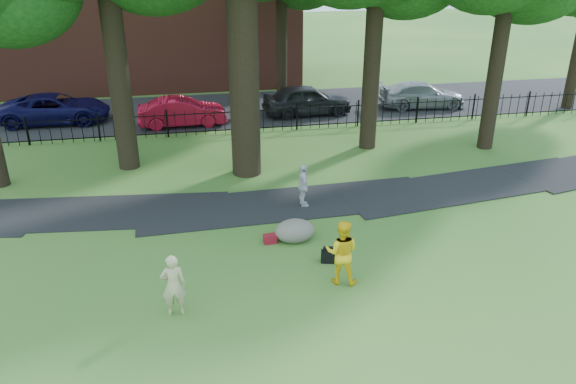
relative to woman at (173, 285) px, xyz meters
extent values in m
plane|color=#2C5E21|center=(2.77, 1.62, -0.80)|extent=(120.00, 120.00, 0.00)
cube|color=black|center=(3.77, 5.52, -0.80)|extent=(36.07, 3.85, 0.03)
cube|color=black|center=(2.77, 17.62, -0.80)|extent=(80.00, 7.00, 0.02)
cube|color=black|center=(2.77, 13.62, 0.22)|extent=(44.00, 0.04, 0.04)
cube|color=black|center=(2.77, 13.62, -0.62)|extent=(44.00, 0.04, 0.04)
cylinder|color=black|center=(2.77, 8.62, 4.45)|extent=(1.10, 1.10, 10.50)
cylinder|color=black|center=(-1.73, 10.12, 3.75)|extent=(0.80, 0.80, 9.10)
cylinder|color=black|center=(8.27, 10.62, 3.40)|extent=(0.70, 0.70, 8.40)
cylinder|color=black|center=(13.27, 9.62, 3.23)|extent=(0.64, 0.64, 8.05)
imported|color=tan|center=(0.00, 0.00, 0.00)|extent=(0.59, 0.39, 1.60)
imported|color=yellow|center=(4.26, 0.59, 0.09)|extent=(1.05, 0.94, 1.77)
imported|color=silver|center=(4.27, 5.27, -0.04)|extent=(0.39, 0.89, 1.51)
ellipsoid|color=#5E5A4E|center=(3.52, 3.05, -0.45)|extent=(1.20, 0.91, 0.70)
cube|color=black|center=(4.21, 1.63, -0.64)|extent=(0.49, 0.37, 0.33)
cube|color=maroon|center=(2.77, 2.99, -0.67)|extent=(0.41, 0.27, 0.27)
imported|color=#A70C27|center=(0.46, 15.27, -0.12)|extent=(4.19, 1.58, 1.37)
imported|color=#0C0C3D|center=(-5.63, 16.93, -0.09)|extent=(5.15, 2.44, 1.42)
imported|color=black|center=(6.80, 16.03, -0.03)|extent=(4.62, 2.06, 1.54)
imported|color=gray|center=(13.16, 16.23, -0.13)|extent=(4.75, 2.25, 1.34)
camera|label=1|loc=(0.56, -11.43, 7.36)|focal=35.00mm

